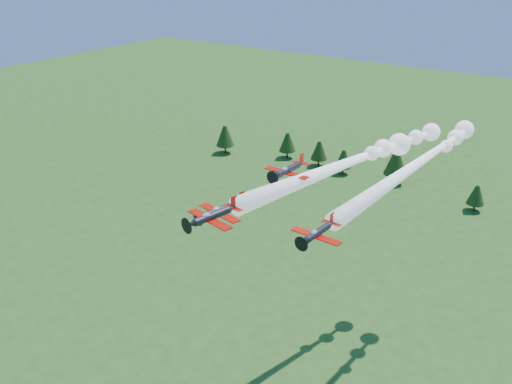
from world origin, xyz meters
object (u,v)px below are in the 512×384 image
Objects in this scene: plane_lead at (343,164)px; plane_left at (364,157)px; plane_slot at (288,170)px; plane_right at (422,160)px.

plane_lead reaches higher than plane_left.
plane_lead is at bearing 68.73° from plane_slot.
plane_lead is 5.88× the size of plane_slot.
plane_left is 0.99× the size of plane_right.
plane_slot is at bearing -102.26° from plane_lead.
plane_left is at bearing -177.96° from plane_right.
plane_slot is at bearing -76.11° from plane_left.
plane_left is 27.61m from plane_slot.
plane_left is 7.78× the size of plane_slot.
plane_lead is 0.75× the size of plane_right.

